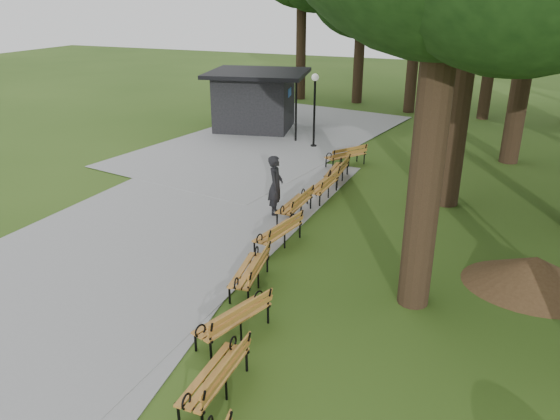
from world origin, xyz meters
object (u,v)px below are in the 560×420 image
at_px(bench_3, 249,271).
at_px(bench_1, 214,376).
at_px(lamp_post, 315,95).
at_px(bench_8, 346,156).
at_px(bench_7, 337,170).
at_px(bench_5, 295,204).
at_px(bench_6, 323,186).
at_px(dirt_mound, 534,272).
at_px(bench_4, 278,232).
at_px(kiosk, 254,100).
at_px(bench_2, 233,318).
at_px(person, 276,186).

bearing_deg(bench_3, bench_1, 7.74).
height_order(lamp_post, bench_8, lamp_post).
distance_m(bench_3, bench_7, 8.27).
bearing_deg(bench_5, bench_6, 174.46).
distance_m(dirt_mound, bench_4, 6.49).
distance_m(kiosk, bench_1, 19.80).
relative_size(kiosk, bench_6, 2.51).
relative_size(kiosk, bench_4, 2.51).
distance_m(bench_5, bench_8, 5.81).
relative_size(bench_3, bench_5, 1.00).
height_order(bench_1, bench_2, same).
bearing_deg(bench_3, person, -173.59).
bearing_deg(person, bench_6, -38.50).
relative_size(bench_2, bench_5, 1.00).
height_order(dirt_mound, bench_1, bench_1).
bearing_deg(bench_2, bench_6, -156.18).
bearing_deg(bench_4, bench_7, -168.75).
height_order(bench_2, bench_3, same).
distance_m(person, bench_6, 2.22).
bearing_deg(dirt_mound, bench_1, -130.01).
distance_m(bench_1, bench_4, 6.07).
distance_m(bench_3, bench_6, 6.39).
xyz_separation_m(bench_2, bench_3, (-0.55, 1.93, 0.00)).
relative_size(bench_5, bench_8, 1.00).
distance_m(bench_1, bench_2, 1.77).
height_order(bench_2, bench_6, same).
xyz_separation_m(bench_1, bench_3, (-1.06, 3.62, 0.00)).
height_order(person, bench_7, person).
height_order(person, bench_6, person).
height_order(bench_6, bench_8, same).
distance_m(kiosk, bench_6, 10.44).
bearing_deg(kiosk, bench_5, -70.56).
height_order(bench_1, bench_7, same).
height_order(lamp_post, bench_5, lamp_post).
bearing_deg(bench_3, lamp_post, -176.40).
relative_size(kiosk, bench_2, 2.51).
relative_size(dirt_mound, bench_3, 1.43).
bearing_deg(lamp_post, bench_4, -76.36).
bearing_deg(bench_4, person, -145.36).
bearing_deg(bench_1, bench_2, -163.69).
xyz_separation_m(bench_2, bench_7, (-0.88, 10.19, 0.00)).
height_order(dirt_mound, bench_2, bench_2).
relative_size(bench_1, bench_3, 1.00).
xyz_separation_m(dirt_mound, bench_7, (-6.58, 5.69, 0.04)).
bearing_deg(bench_8, bench_3, 37.28).
relative_size(lamp_post, bench_3, 1.74).
xyz_separation_m(bench_5, bench_7, (0.21, 3.85, 0.00)).
distance_m(person, bench_1, 8.38).
height_order(bench_2, bench_5, same).
distance_m(lamp_post, bench_5, 8.57).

